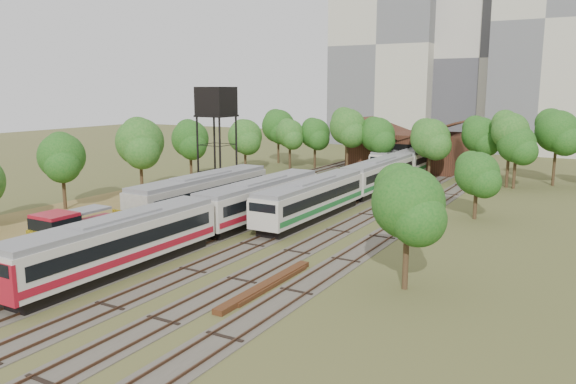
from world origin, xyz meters
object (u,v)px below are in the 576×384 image
Objects in this scene: railcar_green_set at (379,175)px; railcar_red_set at (201,218)px; water_tower at (216,105)px; shunter_locomotive at (76,233)px.

railcar_red_set is at bearing -97.90° from railcar_green_set.
railcar_green_set is at bearing 42.17° from water_tower.
shunter_locomotive is at bearing -105.57° from railcar_green_set.
railcar_green_set reaches higher than shunter_locomotive.
railcar_red_set reaches higher than railcar_green_set.
railcar_red_set reaches higher than shunter_locomotive.
water_tower reaches higher than railcar_green_set.
water_tower is at bearing 122.83° from railcar_red_set.
shunter_locomotive is 0.66× the size of water_tower.
shunter_locomotive is (-6.00, -7.07, -0.36)m from railcar_red_set.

